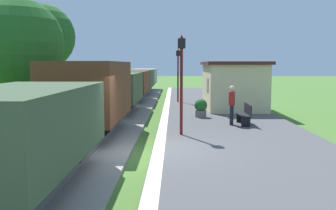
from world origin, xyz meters
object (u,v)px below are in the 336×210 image
object	(u,v)px
freight_train	(124,86)
lamp_post_near	(181,66)
lamp_post_far	(178,65)
tree_field_left	(42,37)
bench_down_platform	(217,94)
potted_planter	(201,108)
station_hut	(233,85)
person_waiting	(232,104)
tree_trackside_far	(17,44)
bench_near_hut	(245,114)

from	to	relation	value
freight_train	lamp_post_near	world-z (taller)	lamp_post_near
lamp_post_far	tree_field_left	xyz separation A→B (m)	(-9.66, 0.73, 2.03)
bench_down_platform	tree_field_left	bearing A→B (deg)	-179.20
freight_train	lamp_post_near	bearing A→B (deg)	-70.75
bench_down_platform	potted_planter	bearing A→B (deg)	-102.05
lamp_post_far	tree_field_left	distance (m)	9.90
station_hut	tree_field_left	xyz separation A→B (m)	(-12.92, 4.16, 3.18)
potted_planter	lamp_post_far	world-z (taller)	lamp_post_far
person_waiting	lamp_post_far	xyz separation A→B (m)	(-2.23, 9.72, 1.62)
person_waiting	tree_field_left	world-z (taller)	tree_field_left
freight_train	tree_field_left	xyz separation A→B (m)	(-6.12, 2.58, 3.38)
person_waiting	tree_trackside_far	bearing A→B (deg)	4.80
station_hut	bench_down_platform	xyz separation A→B (m)	(-0.43, 4.34, -0.93)
bench_near_hut	potted_planter	xyz separation A→B (m)	(-1.77, 2.25, 0.00)
bench_near_hut	station_hut	bearing A→B (deg)	86.05
bench_near_hut	bench_down_platform	distance (m)	10.53
station_hut	bench_near_hut	size ratio (longest dim) A/B	3.87
bench_down_platform	tree_trackside_far	xyz separation A→B (m)	(-10.52, -9.07, 3.12)
station_hut	person_waiting	bearing A→B (deg)	-99.26
freight_train	tree_trackside_far	size ratio (longest dim) A/B	6.51
station_hut	tree_field_left	size ratio (longest dim) A/B	0.81
bench_near_hut	lamp_post_near	xyz separation A→B (m)	(-2.83, -2.36, 2.08)
lamp_post_near	tree_field_left	size ratio (longest dim) A/B	0.52
freight_train	bench_down_platform	size ratio (longest dim) A/B	26.13
freight_train	bench_near_hut	xyz separation A→B (m)	(6.37, -7.78, -0.73)
bench_down_platform	lamp_post_far	distance (m)	3.63
potted_planter	tree_field_left	xyz separation A→B (m)	(-10.72, 8.11, 4.11)
potted_planter	lamp_post_far	xyz separation A→B (m)	(-1.06, 7.37, 2.08)
bench_down_platform	tree_trackside_far	size ratio (longest dim) A/B	0.25
bench_near_hut	person_waiting	xyz separation A→B (m)	(-0.60, -0.10, 0.46)
tree_trackside_far	lamp_post_far	bearing A→B (deg)	46.69
bench_near_hut	lamp_post_near	world-z (taller)	lamp_post_near
bench_near_hut	potted_planter	bearing A→B (deg)	128.21
potted_planter	tree_trackside_far	size ratio (longest dim) A/B	0.15
station_hut	lamp_post_far	distance (m)	4.87
tree_field_left	tree_trackside_far	bearing A→B (deg)	-77.51
lamp_post_far	tree_trackside_far	size ratio (longest dim) A/B	0.61
station_hut	lamp_post_far	size ratio (longest dim) A/B	1.57
lamp_post_near	lamp_post_far	bearing A→B (deg)	90.00
potted_planter	person_waiting	bearing A→B (deg)	-63.52
station_hut	lamp_post_near	size ratio (longest dim) A/B	1.57
person_waiting	lamp_post_near	bearing A→B (deg)	59.07
lamp_post_near	person_waiting	bearing A→B (deg)	45.32
freight_train	bench_down_platform	bearing A→B (deg)	23.37
freight_train	station_hut	size ratio (longest dim) A/B	6.76
person_waiting	potted_planter	distance (m)	2.66
lamp_post_far	bench_near_hut	bearing A→B (deg)	-73.60
lamp_post_far	freight_train	bearing A→B (deg)	-152.50
person_waiting	tree_trackside_far	world-z (taller)	tree_trackside_far
bench_down_platform	lamp_post_far	bearing A→B (deg)	-162.18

